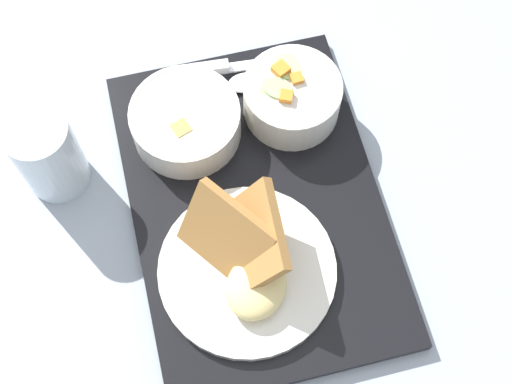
{
  "coord_description": "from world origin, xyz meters",
  "views": [
    {
      "loc": [
        0.32,
        -0.08,
        0.8
      ],
      "look_at": [
        0.0,
        0.0,
        0.05
      ],
      "focal_mm": 50.0,
      "sensor_mm": 36.0,
      "label": 1
    }
  ],
  "objects_px": {
    "bowl_salad": "(292,96)",
    "plate_main": "(245,264)",
    "spoon": "(225,88)",
    "bowl_soup": "(186,121)",
    "knife": "(225,67)",
    "glass_water": "(49,157)"
  },
  "relations": [
    {
      "from": "plate_main",
      "to": "glass_water",
      "type": "bearing_deg",
      "value": -133.35
    },
    {
      "from": "bowl_salad",
      "to": "knife",
      "type": "relative_size",
      "value": 0.66
    },
    {
      "from": "bowl_salad",
      "to": "glass_water",
      "type": "distance_m",
      "value": 0.3
    },
    {
      "from": "bowl_salad",
      "to": "plate_main",
      "type": "relative_size",
      "value": 0.6
    },
    {
      "from": "bowl_soup",
      "to": "plate_main",
      "type": "distance_m",
      "value": 0.19
    },
    {
      "from": "bowl_soup",
      "to": "glass_water",
      "type": "distance_m",
      "value": 0.17
    },
    {
      "from": "glass_water",
      "to": "spoon",
      "type": "bearing_deg",
      "value": 104.93
    },
    {
      "from": "knife",
      "to": "glass_water",
      "type": "height_order",
      "value": "glass_water"
    },
    {
      "from": "spoon",
      "to": "bowl_salad",
      "type": "bearing_deg",
      "value": -35.29
    },
    {
      "from": "bowl_salad",
      "to": "bowl_soup",
      "type": "height_order",
      "value": "bowl_salad"
    },
    {
      "from": "bowl_salad",
      "to": "spoon",
      "type": "distance_m",
      "value": 0.09
    },
    {
      "from": "plate_main",
      "to": "knife",
      "type": "relative_size",
      "value": 1.11
    },
    {
      "from": "bowl_soup",
      "to": "knife",
      "type": "relative_size",
      "value": 0.73
    },
    {
      "from": "bowl_soup",
      "to": "knife",
      "type": "height_order",
      "value": "bowl_soup"
    },
    {
      "from": "glass_water",
      "to": "bowl_soup",
      "type": "bearing_deg",
      "value": 94.35
    },
    {
      "from": "bowl_salad",
      "to": "knife",
      "type": "bearing_deg",
      "value": -139.86
    },
    {
      "from": "glass_water",
      "to": "bowl_salad",
      "type": "bearing_deg",
      "value": 92.1
    },
    {
      "from": "knife",
      "to": "glass_water",
      "type": "bearing_deg",
      "value": -153.61
    },
    {
      "from": "bowl_soup",
      "to": "glass_water",
      "type": "height_order",
      "value": "glass_water"
    },
    {
      "from": "plate_main",
      "to": "glass_water",
      "type": "relative_size",
      "value": 1.72
    },
    {
      "from": "bowl_salad",
      "to": "plate_main",
      "type": "xyz_separation_m",
      "value": [
        0.19,
        -0.11,
        -0.01
      ]
    },
    {
      "from": "bowl_salad",
      "to": "spoon",
      "type": "xyz_separation_m",
      "value": [
        -0.05,
        -0.07,
        -0.03
      ]
    }
  ]
}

